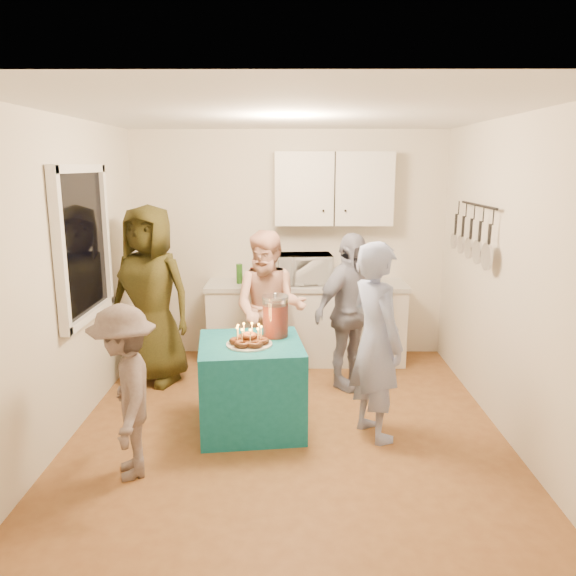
{
  "coord_description": "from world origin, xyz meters",
  "views": [
    {
      "loc": [
        0.02,
        -4.47,
        2.21
      ],
      "look_at": [
        0.0,
        0.35,
        1.15
      ],
      "focal_mm": 35.0,
      "sensor_mm": 36.0,
      "label": 1
    }
  ],
  "objects_px": {
    "counter": "(306,324)",
    "woman_back_left": "(151,295)",
    "punch_jar": "(275,317)",
    "man_birthday": "(376,341)",
    "woman_back_center": "(270,309)",
    "microwave": "(305,269)",
    "child_near_left": "(125,392)",
    "party_table": "(251,385)",
    "woman_back_right": "(349,311)"
  },
  "relations": [
    {
      "from": "counter",
      "to": "woman_back_left",
      "type": "bearing_deg",
      "value": -158.43
    },
    {
      "from": "punch_jar",
      "to": "man_birthday",
      "type": "relative_size",
      "value": 0.21
    },
    {
      "from": "man_birthday",
      "to": "woman_back_center",
      "type": "relative_size",
      "value": 1.03
    },
    {
      "from": "punch_jar",
      "to": "woman_back_center",
      "type": "height_order",
      "value": "woman_back_center"
    },
    {
      "from": "counter",
      "to": "microwave",
      "type": "bearing_deg",
      "value": 180.0
    },
    {
      "from": "counter",
      "to": "punch_jar",
      "type": "xyz_separation_m",
      "value": [
        -0.31,
        -1.52,
        0.5
      ]
    },
    {
      "from": "punch_jar",
      "to": "child_near_left",
      "type": "height_order",
      "value": "child_near_left"
    },
    {
      "from": "woman_back_center",
      "to": "child_near_left",
      "type": "distance_m",
      "value": 2.0
    },
    {
      "from": "counter",
      "to": "man_birthday",
      "type": "height_order",
      "value": "man_birthday"
    },
    {
      "from": "microwave",
      "to": "man_birthday",
      "type": "relative_size",
      "value": 0.36
    },
    {
      "from": "counter",
      "to": "woman_back_center",
      "type": "xyz_separation_m",
      "value": [
        -0.39,
        -0.71,
        0.36
      ]
    },
    {
      "from": "counter",
      "to": "microwave",
      "type": "xyz_separation_m",
      "value": [
        -0.02,
        0.0,
        0.64
      ]
    },
    {
      "from": "microwave",
      "to": "man_birthday",
      "type": "xyz_separation_m",
      "value": [
        0.53,
        -1.83,
        -0.26
      ]
    },
    {
      "from": "woman_back_center",
      "to": "microwave",
      "type": "bearing_deg",
      "value": 72.59
    },
    {
      "from": "party_table",
      "to": "woman_back_center",
      "type": "bearing_deg",
      "value": 82.85
    },
    {
      "from": "child_near_left",
      "to": "microwave",
      "type": "bearing_deg",
      "value": 134.0
    },
    {
      "from": "counter",
      "to": "woman_back_left",
      "type": "height_order",
      "value": "woman_back_left"
    },
    {
      "from": "woman_back_right",
      "to": "child_near_left",
      "type": "distance_m",
      "value": 2.43
    },
    {
      "from": "punch_jar",
      "to": "woman_back_left",
      "type": "height_order",
      "value": "woman_back_left"
    },
    {
      "from": "punch_jar",
      "to": "woman_back_left",
      "type": "relative_size",
      "value": 0.19
    },
    {
      "from": "woman_back_left",
      "to": "woman_back_right",
      "type": "xyz_separation_m",
      "value": [
        2.0,
        -0.14,
        -0.13
      ]
    },
    {
      "from": "woman_back_right",
      "to": "party_table",
      "type": "bearing_deg",
      "value": -178.09
    },
    {
      "from": "party_table",
      "to": "woman_back_left",
      "type": "height_order",
      "value": "woman_back_left"
    },
    {
      "from": "party_table",
      "to": "woman_back_center",
      "type": "distance_m",
      "value": 1.07
    },
    {
      "from": "microwave",
      "to": "woman_back_center",
      "type": "bearing_deg",
      "value": -122.26
    },
    {
      "from": "man_birthday",
      "to": "woman_back_center",
      "type": "distance_m",
      "value": 1.44
    },
    {
      "from": "party_table",
      "to": "man_birthday",
      "type": "xyz_separation_m",
      "value": [
        1.03,
        -0.14,
        0.44
      ]
    },
    {
      "from": "party_table",
      "to": "woman_back_right",
      "type": "xyz_separation_m",
      "value": [
        0.92,
        0.92,
        0.4
      ]
    },
    {
      "from": "child_near_left",
      "to": "counter",
      "type": "bearing_deg",
      "value": 133.66
    },
    {
      "from": "man_birthday",
      "to": "microwave",
      "type": "bearing_deg",
      "value": -9.28
    },
    {
      "from": "party_table",
      "to": "woman_back_left",
      "type": "xyz_separation_m",
      "value": [
        -1.09,
        1.06,
        0.54
      ]
    },
    {
      "from": "punch_jar",
      "to": "woman_back_right",
      "type": "bearing_deg",
      "value": 46.41
    },
    {
      "from": "microwave",
      "to": "woman_back_left",
      "type": "bearing_deg",
      "value": -162.85
    },
    {
      "from": "counter",
      "to": "punch_jar",
      "type": "distance_m",
      "value": 1.63
    },
    {
      "from": "woman_back_left",
      "to": "party_table",
      "type": "bearing_deg",
      "value": -27.32
    },
    {
      "from": "party_table",
      "to": "child_near_left",
      "type": "xyz_separation_m",
      "value": [
        -0.84,
        -0.76,
        0.25
      ]
    },
    {
      "from": "microwave",
      "to": "child_near_left",
      "type": "relative_size",
      "value": 0.47
    },
    {
      "from": "woman_back_center",
      "to": "woman_back_right",
      "type": "relative_size",
      "value": 1.01
    },
    {
      "from": "counter",
      "to": "punch_jar",
      "type": "height_order",
      "value": "punch_jar"
    },
    {
      "from": "counter",
      "to": "woman_back_right",
      "type": "height_order",
      "value": "woman_back_right"
    },
    {
      "from": "punch_jar",
      "to": "microwave",
      "type": "bearing_deg",
      "value": 79.27
    },
    {
      "from": "party_table",
      "to": "punch_jar",
      "type": "xyz_separation_m",
      "value": [
        0.2,
        0.17,
        0.55
      ]
    },
    {
      "from": "woman_back_right",
      "to": "woman_back_left",
      "type": "bearing_deg",
      "value": 132.79
    },
    {
      "from": "microwave",
      "to": "woman_back_right",
      "type": "bearing_deg",
      "value": -66.04
    },
    {
      "from": "woman_back_left",
      "to": "woman_back_right",
      "type": "height_order",
      "value": "woman_back_left"
    },
    {
      "from": "microwave",
      "to": "party_table",
      "type": "xyz_separation_m",
      "value": [
        -0.49,
        -1.69,
        -0.69
      ]
    },
    {
      "from": "counter",
      "to": "woman_back_center",
      "type": "bearing_deg",
      "value": -118.78
    },
    {
      "from": "microwave",
      "to": "party_table",
      "type": "height_order",
      "value": "microwave"
    },
    {
      "from": "microwave",
      "to": "man_birthday",
      "type": "height_order",
      "value": "man_birthday"
    },
    {
      "from": "party_table",
      "to": "woman_back_center",
      "type": "xyz_separation_m",
      "value": [
        0.12,
        0.99,
        0.41
      ]
    }
  ]
}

